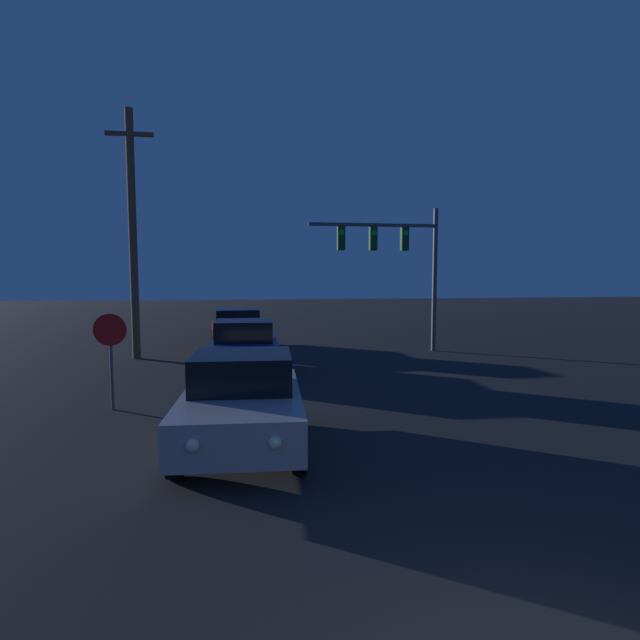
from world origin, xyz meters
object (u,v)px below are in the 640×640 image
utility_pole (133,232)px  car_mid (244,347)px  traffic_signal_mast (397,253)px  stop_sign (110,343)px  car_far (237,329)px  car_near (242,402)px

utility_pole → car_mid: bearing=-39.9°
traffic_signal_mast → stop_sign: bearing=-140.2°
car_far → utility_pole: (-3.52, -1.93, 3.70)m
car_mid → traffic_signal_mast: traffic_signal_mast is taller
car_mid → car_far: bearing=94.6°
car_near → traffic_signal_mast: bearing=-117.3°
car_near → traffic_signal_mast: (5.85, 10.14, 3.03)m
car_mid → car_far: (-0.31, 5.14, 0.00)m
car_far → car_mid: bearing=-90.7°
car_near → utility_pole: bearing=-66.2°
car_mid → car_far: 5.15m
car_near → traffic_signal_mast: traffic_signal_mast is taller
car_mid → stop_sign: bearing=-125.7°
stop_sign → car_mid: bearing=53.1°
car_mid → traffic_signal_mast: size_ratio=0.71×
car_near → car_mid: 6.71m
car_far → traffic_signal_mast: bearing=-19.7°
car_near → stop_sign: bearing=-42.4°
stop_sign → utility_pole: bearing=97.7°
traffic_signal_mast → stop_sign: (-8.72, -7.27, -2.34)m
car_near → car_mid: (0.01, 6.71, 0.00)m
car_near → car_far: size_ratio=0.99×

